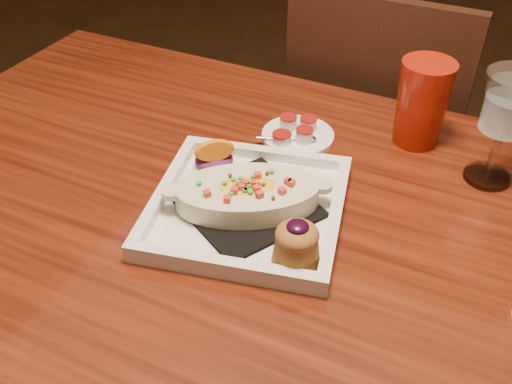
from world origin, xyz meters
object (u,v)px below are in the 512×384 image
at_px(chair_far, 375,145).
at_px(saucer, 298,133).
at_px(goblet, 508,110).
at_px(plate, 251,204).
at_px(red_tumbler, 422,104).
at_px(table, 277,268).

xyz_separation_m(chair_far, saucer, (-0.06, -0.40, 0.25)).
bearing_deg(goblet, plate, -140.58).
bearing_deg(saucer, chair_far, 80.89).
xyz_separation_m(chair_far, goblet, (0.27, -0.37, 0.38)).
relative_size(plate, goblet, 1.78).
height_order(chair_far, saucer, chair_far).
distance_m(goblet, saucer, 0.36).
height_order(chair_far, red_tumbler, chair_far).
bearing_deg(saucer, goblet, 4.06).
bearing_deg(goblet, red_tumbler, 155.86).
relative_size(table, plate, 4.38).
distance_m(table, red_tumbler, 0.38).
relative_size(table, chair_far, 1.61).
distance_m(chair_far, goblet, 0.60).
bearing_deg(chair_far, goblet, 125.70).
bearing_deg(table, saucer, 105.44).
xyz_separation_m(table, goblet, (0.27, 0.25, 0.23)).
distance_m(chair_far, red_tumbler, 0.47).
relative_size(chair_far, goblet, 4.84).
height_order(saucer, red_tumbler, red_tumbler).
relative_size(goblet, saucer, 1.44).
xyz_separation_m(saucer, red_tumbler, (0.20, 0.08, 0.07)).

